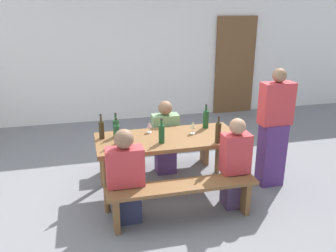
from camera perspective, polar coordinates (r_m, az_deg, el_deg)
ground_plane at (r=4.75m, az=0.00°, el=-10.30°), size 24.00×24.00×0.00m
back_wall at (r=7.40m, az=-6.30°, el=13.37°), size 14.00×0.20×3.20m
wooden_door at (r=7.98m, az=10.78°, el=9.58°), size 0.90×0.06×2.10m
tasting_table at (r=4.46m, az=0.00°, el=-2.86°), size 1.80×0.79×0.75m
bench_near at (r=4.00m, az=2.44°, el=-10.72°), size 1.70×0.30×0.45m
bench_far at (r=5.21m, az=-1.84°, el=-3.30°), size 1.70×0.30×0.45m
wine_bottle_0 at (r=4.43m, az=-10.73°, el=-0.58°), size 0.07×0.07×0.32m
wine_bottle_1 at (r=4.46m, az=-8.41°, el=-0.31°), size 0.08×0.08×0.31m
wine_bottle_2 at (r=4.75m, az=6.14°, el=1.15°), size 0.08×0.08×0.33m
wine_bottle_3 at (r=4.26m, az=8.12°, el=-1.03°), size 0.07×0.07×0.33m
wine_bottle_4 at (r=4.22m, az=-1.05°, el=-1.24°), size 0.07×0.07×0.31m
wine_bottle_5 at (r=4.22m, az=-8.27°, el=-1.35°), size 0.07×0.07×0.33m
wine_glass_0 at (r=4.53m, az=4.07°, el=0.11°), size 0.07×0.07×0.17m
wine_glass_1 at (r=4.57m, az=-3.02°, el=0.13°), size 0.06×0.06×0.14m
seated_guest_near_0 at (r=3.94m, az=-6.89°, el=-8.49°), size 0.41×0.24×1.10m
seated_guest_near_1 at (r=4.25m, az=10.79°, el=-6.28°), size 0.33×0.24×1.12m
seated_guest_far_0 at (r=5.03m, az=-0.43°, el=-2.15°), size 0.37×0.24×1.07m
standing_host at (r=4.81m, az=16.75°, el=-0.79°), size 0.42×0.24×1.59m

